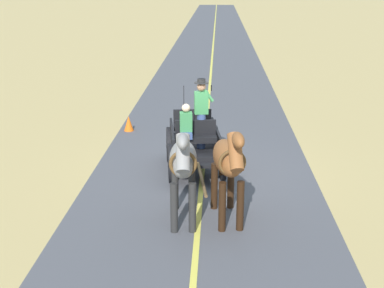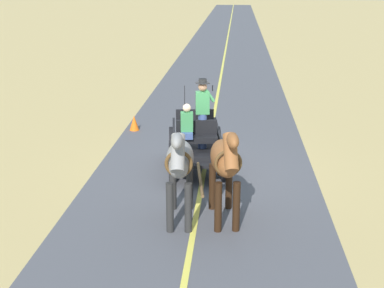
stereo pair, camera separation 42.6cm
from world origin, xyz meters
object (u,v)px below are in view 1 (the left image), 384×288
(horse_near_side, at_px, (228,161))
(horse_off_side, at_px, (183,163))
(traffic_cone, at_px, (129,123))
(horse_drawn_carriage, at_px, (195,141))

(horse_near_side, bearing_deg, horse_off_side, 6.87)
(horse_near_side, xyz_separation_m, traffic_cone, (3.15, -6.63, -1.07))
(traffic_cone, bearing_deg, horse_off_side, 108.35)
(horse_drawn_carriage, height_order, horse_off_side, horse_drawn_carriage)
(horse_near_side, distance_m, traffic_cone, 7.42)
(horse_drawn_carriage, distance_m, horse_near_side, 3.11)
(traffic_cone, bearing_deg, horse_drawn_carriage, 122.40)
(horse_drawn_carriage, bearing_deg, horse_off_side, 88.17)
(horse_off_side, xyz_separation_m, traffic_cone, (2.24, -6.74, -1.07))
(horse_drawn_carriage, relative_size, horse_off_side, 2.04)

